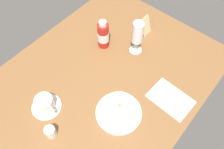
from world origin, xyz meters
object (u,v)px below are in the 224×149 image
creamer_jug (50,132)px  menu_card (144,24)px  porridge_bowl (119,110)px  sauce_bottle_red (103,35)px  cutlery_setting (170,98)px  coffee_cup (45,104)px  wine_glass (138,34)px

creamer_jug → menu_card: (69.28, 5.39, 2.16)cm
porridge_bowl → sauce_bottle_red: sauce_bottle_red is taller
creamer_jug → menu_card: bearing=4.4°
cutlery_setting → coffee_cup: 53.72cm
porridge_bowl → wine_glass: bearing=25.5°
porridge_bowl → creamer_jug: 28.50cm
cutlery_setting → creamer_jug: bearing=148.1°
cutlery_setting → coffee_cup: (-37.70, 38.17, 2.82)cm
cutlery_setting → menu_card: (24.96, 33.00, 4.53)cm
cutlery_setting → sauce_bottle_red: bearing=84.4°
coffee_cup → creamer_jug: (-6.63, -10.56, -0.44)cm
porridge_bowl → coffee_cup: bearing=124.6°
creamer_jug → sauce_bottle_red: size_ratio=0.35×
coffee_cup → sauce_bottle_red: size_ratio=0.81×
wine_glass → sauce_bottle_red: 16.99cm
porridge_bowl → cutlery_setting: 23.98cm
porridge_bowl → wine_glass: (32.06, 15.32, 8.02)cm
cutlery_setting → creamer_jug: (-44.32, 27.61, 2.38)cm
sauce_bottle_red → menu_card: sauce_bottle_red is taller
porridge_bowl → cutlery_setting: (20.07, -12.67, -3.42)cm
coffee_cup → sauce_bottle_red: bearing=5.8°
cutlery_setting → creamer_jug: creamer_jug is taller
porridge_bowl → coffee_cup: 31.00cm
menu_card → porridge_bowl: bearing=-155.7°
cutlery_setting → creamer_jug: size_ratio=3.40×
cutlery_setting → menu_card: bearing=52.9°
coffee_cup → creamer_jug: 12.47cm
sauce_bottle_red → coffee_cup: bearing=-174.2°
porridge_bowl → wine_glass: wine_glass is taller
wine_glass → menu_card: wine_glass is taller
sauce_bottle_red → porridge_bowl: bearing=-129.2°
menu_card → coffee_cup: bearing=175.3°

